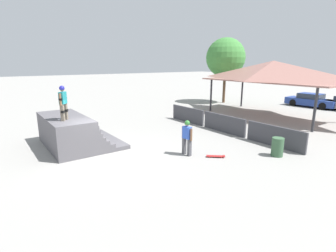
{
  "coord_description": "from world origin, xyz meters",
  "views": [
    {
      "loc": [
        10.82,
        -4.17,
        4.13
      ],
      "look_at": [
        -0.08,
        3.63,
        0.86
      ],
      "focal_mm": 28.0,
      "sensor_mm": 36.0,
      "label": 1
    }
  ],
  "objects_px": {
    "bystander_walking": "(187,135)",
    "tree_beside_pavilion": "(226,58)",
    "skateboard_on_deck": "(64,117)",
    "trash_bin": "(277,147)",
    "skateboard_on_ground": "(216,156)",
    "skater_on_deck": "(63,101)",
    "parked_car_blue": "(311,101)"
  },
  "relations": [
    {
      "from": "skateboard_on_ground",
      "to": "skateboard_on_deck",
      "type": "bearing_deg",
      "value": 176.83
    },
    {
      "from": "bystander_walking",
      "to": "skateboard_on_ground",
      "type": "distance_m",
      "value": 1.61
    },
    {
      "from": "skateboard_on_deck",
      "to": "bystander_walking",
      "type": "height_order",
      "value": "skateboard_on_deck"
    },
    {
      "from": "bystander_walking",
      "to": "tree_beside_pavilion",
      "type": "bearing_deg",
      "value": -57.2
    },
    {
      "from": "skateboard_on_deck",
      "to": "skater_on_deck",
      "type": "bearing_deg",
      "value": 12.48
    },
    {
      "from": "skateboard_on_deck",
      "to": "tree_beside_pavilion",
      "type": "height_order",
      "value": "tree_beside_pavilion"
    },
    {
      "from": "bystander_walking",
      "to": "parked_car_blue",
      "type": "xyz_separation_m",
      "value": [
        -3.42,
        18.08,
        -0.35
      ]
    },
    {
      "from": "bystander_walking",
      "to": "trash_bin",
      "type": "height_order",
      "value": "bystander_walking"
    },
    {
      "from": "skateboard_on_deck",
      "to": "bystander_walking",
      "type": "bearing_deg",
      "value": 69.21
    },
    {
      "from": "skateboard_on_deck",
      "to": "parked_car_blue",
      "type": "xyz_separation_m",
      "value": [
        0.54,
        22.34,
        -1.01
      ]
    },
    {
      "from": "skateboard_on_ground",
      "to": "tree_beside_pavilion",
      "type": "distance_m",
      "value": 17.41
    },
    {
      "from": "skater_on_deck",
      "to": "skateboard_on_ground",
      "type": "xyz_separation_m",
      "value": [
        4.53,
        5.21,
        -2.4
      ]
    },
    {
      "from": "skateboard_on_deck",
      "to": "bystander_walking",
      "type": "xyz_separation_m",
      "value": [
        3.96,
        4.26,
        -0.66
      ]
    },
    {
      "from": "skateboard_on_ground",
      "to": "parked_car_blue",
      "type": "height_order",
      "value": "parked_car_blue"
    },
    {
      "from": "skateboard_on_deck",
      "to": "tree_beside_pavilion",
      "type": "bearing_deg",
      "value": 131.45
    },
    {
      "from": "tree_beside_pavilion",
      "to": "trash_bin",
      "type": "distance_m",
      "value": 16.76
    },
    {
      "from": "bystander_walking",
      "to": "skateboard_on_deck",
      "type": "bearing_deg",
      "value": 42.76
    },
    {
      "from": "skateboard_on_ground",
      "to": "skater_on_deck",
      "type": "bearing_deg",
      "value": 179.99
    },
    {
      "from": "trash_bin",
      "to": "bystander_walking",
      "type": "bearing_deg",
      "value": -127.56
    },
    {
      "from": "tree_beside_pavilion",
      "to": "parked_car_blue",
      "type": "relative_size",
      "value": 1.47
    },
    {
      "from": "bystander_walking",
      "to": "parked_car_blue",
      "type": "distance_m",
      "value": 18.4
    },
    {
      "from": "skater_on_deck",
      "to": "trash_bin",
      "type": "xyz_separation_m",
      "value": [
        5.98,
        7.57,
        -2.03
      ]
    },
    {
      "from": "skater_on_deck",
      "to": "skateboard_on_deck",
      "type": "distance_m",
      "value": 0.96
    },
    {
      "from": "skater_on_deck",
      "to": "tree_beside_pavilion",
      "type": "xyz_separation_m",
      "value": [
        -6.67,
        17.75,
        2.12
      ]
    },
    {
      "from": "tree_beside_pavilion",
      "to": "trash_bin",
      "type": "height_order",
      "value": "tree_beside_pavilion"
    },
    {
      "from": "skater_on_deck",
      "to": "parked_car_blue",
      "type": "xyz_separation_m",
      "value": [
        0.09,
        22.42,
        -1.85
      ]
    },
    {
      "from": "skater_on_deck",
      "to": "bystander_walking",
      "type": "xyz_separation_m",
      "value": [
        3.5,
        4.34,
        -1.51
      ]
    },
    {
      "from": "bystander_walking",
      "to": "skateboard_on_ground",
      "type": "xyz_separation_m",
      "value": [
        1.02,
        0.87,
        -0.89
      ]
    },
    {
      "from": "skater_on_deck",
      "to": "tree_beside_pavilion",
      "type": "bearing_deg",
      "value": 149.3
    },
    {
      "from": "bystander_walking",
      "to": "skateboard_on_ground",
      "type": "relative_size",
      "value": 2.16
    },
    {
      "from": "tree_beside_pavilion",
      "to": "bystander_walking",
      "type": "bearing_deg",
      "value": -52.83
    },
    {
      "from": "skater_on_deck",
      "to": "tree_beside_pavilion",
      "type": "distance_m",
      "value": 19.08
    }
  ]
}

